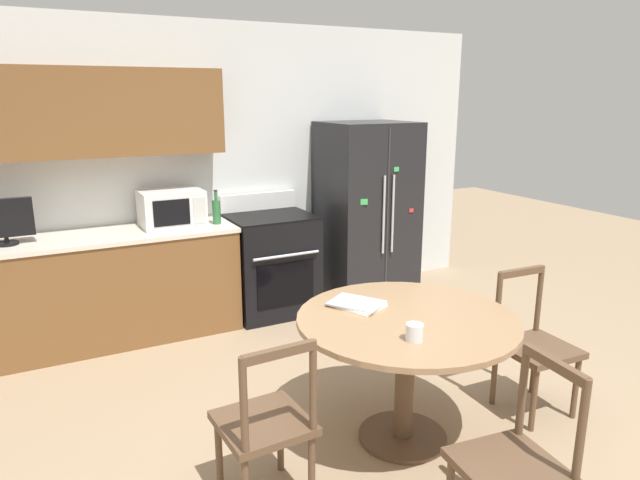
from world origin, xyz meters
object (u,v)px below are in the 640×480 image
object	(u,v)px
dining_chair_near	(515,466)
candle_glass	(414,333)
dining_chair_left	(266,425)
oven_range	(271,263)
countertop_tv	(4,220)
refrigerator	(366,212)
dining_chair_right	(534,346)
counter_bottle	(217,211)
microwave	(172,208)

from	to	relation	value
dining_chair_near	candle_glass	world-z (taller)	dining_chair_near
candle_glass	dining_chair_left	bearing A→B (deg)	170.42
oven_range	dining_chair_left	xyz separation A→B (m)	(-1.03, -2.39, -0.03)
countertop_tv	candle_glass	xyz separation A→B (m)	(1.83, -2.52, -0.28)
countertop_tv	refrigerator	bearing A→B (deg)	-0.82
refrigerator	candle_glass	size ratio (longest dim) A/B	19.01
dining_chair_near	candle_glass	bearing A→B (deg)	11.98
dining_chair_right	candle_glass	world-z (taller)	dining_chair_right
counter_bottle	dining_chair_near	distance (m)	3.20
oven_range	microwave	bearing A→B (deg)	175.09
refrigerator	oven_range	bearing A→B (deg)	177.59
refrigerator	oven_range	size ratio (longest dim) A/B	1.60
dining_chair_left	dining_chair_near	bearing A→B (deg)	-45.81
oven_range	dining_chair_right	world-z (taller)	oven_range
refrigerator	dining_chair_near	bearing A→B (deg)	-111.02
dining_chair_near	microwave	bearing A→B (deg)	17.80
refrigerator	candle_glass	world-z (taller)	refrigerator
microwave	dining_chair_left	xyz separation A→B (m)	(-0.17, -2.46, -0.62)
counter_bottle	dining_chair_right	size ratio (longest dim) A/B	0.32
microwave	dining_chair_right	world-z (taller)	microwave
oven_range	countertop_tv	size ratio (longest dim) A/B	2.71
refrigerator	countertop_tv	world-z (taller)	refrigerator
oven_range	microwave	distance (m)	1.04
refrigerator	counter_bottle	world-z (taller)	refrigerator
refrigerator	countertop_tv	bearing A→B (deg)	179.18
oven_range	microwave	xyz separation A→B (m)	(-0.86, 0.07, 0.58)
microwave	countertop_tv	xyz separation A→B (m)	(-1.23, -0.07, 0.03)
dining_chair_near	dining_chair_right	distance (m)	1.30
oven_range	refrigerator	bearing A→B (deg)	-2.41
microwave	oven_range	bearing A→B (deg)	-4.91
countertop_tv	dining_chair_near	xyz separation A→B (m)	(1.89, -3.17, -0.65)
dining_chair_left	candle_glass	size ratio (longest dim) A/B	9.94
microwave	dining_chair_near	size ratio (longest dim) A/B	0.56
oven_range	counter_bottle	size ratio (longest dim) A/B	3.69
counter_bottle	dining_chair_right	bearing A→B (deg)	-60.47
refrigerator	counter_bottle	distance (m)	1.51
oven_range	dining_chair_right	bearing A→B (deg)	-71.09
counter_bottle	dining_chair_left	distance (m)	2.48
dining_chair_near	counter_bottle	bearing A→B (deg)	11.88
dining_chair_near	dining_chair_right	xyz separation A→B (m)	(1.01, 0.82, 0.00)
refrigerator	oven_range	xyz separation A→B (m)	(-1.00, 0.04, -0.39)
dining_chair_right	candle_glass	size ratio (longest dim) A/B	9.94
dining_chair_left	dining_chair_right	bearing A→B (deg)	-1.34
microwave	dining_chair_left	size ratio (longest dim) A/B	0.56
refrigerator	microwave	xyz separation A→B (m)	(-1.86, 0.12, 0.19)
countertop_tv	candle_glass	distance (m)	3.12
oven_range	dining_chair_left	size ratio (longest dim) A/B	1.20
counter_bottle	dining_chair_left	size ratio (longest dim) A/B	0.32
oven_range	dining_chair_left	distance (m)	2.60
microwave	countertop_tv	size ratio (longest dim) A/B	1.27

